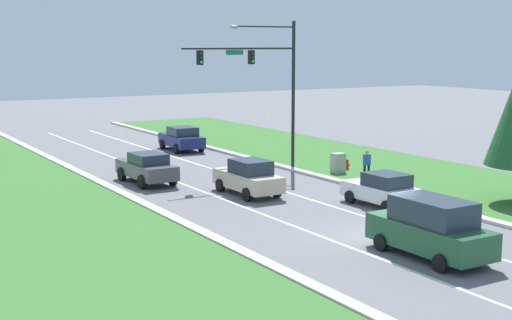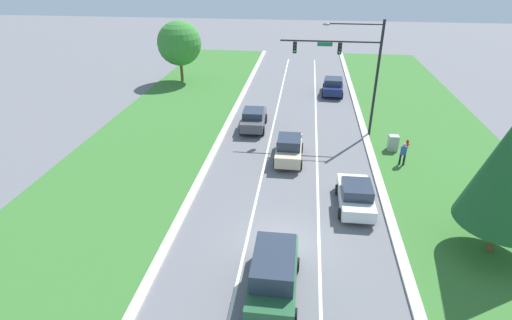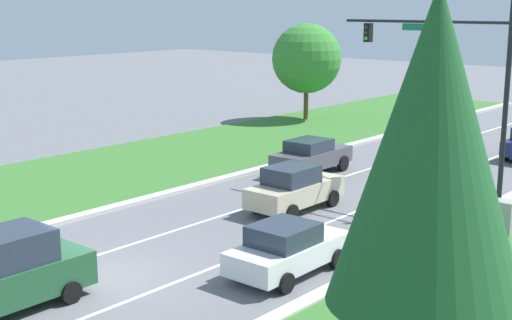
# 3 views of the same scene
# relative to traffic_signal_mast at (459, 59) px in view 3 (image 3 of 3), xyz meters

# --- Properties ---
(ground_plane) EXTENTS (160.00, 160.00, 0.00)m
(ground_plane) POSITION_rel_traffic_signal_mast_xyz_m (-3.98, -14.49, -5.81)
(ground_plane) COLOR slate
(curb_strip_left) EXTENTS (0.50, 90.00, 0.15)m
(curb_strip_left) POSITION_rel_traffic_signal_mast_xyz_m (-9.63, -14.49, -5.73)
(curb_strip_left) COLOR beige
(curb_strip_left) RESTS_ON ground_plane
(lane_stripe_inner_left) EXTENTS (0.14, 81.00, 0.01)m
(lane_stripe_inner_left) POSITION_rel_traffic_signal_mast_xyz_m (-5.78, -14.49, -5.80)
(lane_stripe_inner_left) COLOR white
(lane_stripe_inner_left) RESTS_ON ground_plane
(lane_stripe_inner_right) EXTENTS (0.14, 81.00, 0.01)m
(lane_stripe_inner_right) POSITION_rel_traffic_signal_mast_xyz_m (-2.18, -14.49, -5.80)
(lane_stripe_inner_right) COLOR white
(lane_stripe_inner_right) RESTS_ON ground_plane
(traffic_signal_mast) EXTENTS (7.39, 0.41, 8.83)m
(traffic_signal_mast) POSITION_rel_traffic_signal_mast_xyz_m (0.00, 0.00, 0.00)
(traffic_signal_mast) COLOR black
(traffic_signal_mast) RESTS_ON ground_plane
(champagne_sedan) EXTENTS (1.95, 4.35, 1.80)m
(champagne_sedan) POSITION_rel_traffic_signal_mast_xyz_m (-4.16, -5.13, -4.92)
(champagne_sedan) COLOR beige
(champagne_sedan) RESTS_ON ground_plane
(graphite_sedan) EXTENTS (2.09, 4.52, 1.68)m
(graphite_sedan) POSITION_rel_traffic_signal_mast_xyz_m (-7.35, 0.31, -4.94)
(graphite_sedan) COLOR #4C4C51
(graphite_sedan) RESTS_ON ground_plane
(white_sedan) EXTENTS (2.02, 4.15, 1.58)m
(white_sedan) POSITION_rel_traffic_signal_mast_xyz_m (-0.15, -10.65, -5.02)
(white_sedan) COLOR white
(white_sedan) RESTS_ON ground_plane
(utility_cabinet) EXTENTS (0.70, 0.60, 1.22)m
(utility_cabinet) POSITION_rel_traffic_signal_mast_xyz_m (3.29, -2.76, -5.20)
(utility_cabinet) COLOR #9E9E99
(utility_cabinet) RESTS_ON ground_plane
(pedestrian) EXTENTS (0.41, 0.28, 1.69)m
(pedestrian) POSITION_rel_traffic_signal_mast_xyz_m (3.51, -5.07, -4.87)
(pedestrian) COLOR black
(pedestrian) RESTS_ON ground_plane
(conifer_near_right_tree) EXTENTS (4.09, 4.09, 8.40)m
(conifer_near_right_tree) POSITION_rel_traffic_signal_mast_xyz_m (5.93, -13.80, -0.69)
(conifer_near_right_tree) COLOR brown
(conifer_near_right_tree) RESTS_ON ground_plane
(oak_near_left_tree) EXTENTS (4.79, 4.79, 6.71)m
(oak_near_left_tree) POSITION_rel_traffic_signal_mast_xyz_m (-17.22, 13.07, -1.50)
(oak_near_left_tree) COLOR brown
(oak_near_left_tree) RESTS_ON ground_plane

